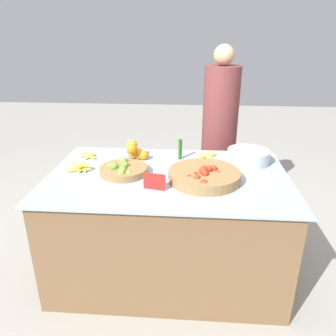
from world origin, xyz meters
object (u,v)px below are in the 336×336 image
at_px(lime_bowl, 123,170).
at_px(price_sign, 154,182).
at_px(vendor_person, 219,141).
at_px(metal_bowl, 248,156).
at_px(tomato_basket, 204,176).

relative_size(lime_bowl, price_sign, 2.36).
relative_size(lime_bowl, vendor_person, 0.21).
height_order(metal_bowl, price_sign, price_sign).
bearing_deg(vendor_person, metal_bowl, -75.18).
bearing_deg(metal_bowl, tomato_basket, -134.10).
bearing_deg(price_sign, lime_bowl, 148.24).
relative_size(lime_bowl, metal_bowl, 1.07).
relative_size(lime_bowl, tomato_basket, 0.70).
relative_size(price_sign, vendor_person, 0.09).
xyz_separation_m(price_sign, vendor_person, (0.47, 1.12, -0.09)).
relative_size(metal_bowl, price_sign, 2.21).
bearing_deg(metal_bowl, vendor_person, 104.82).
distance_m(lime_bowl, tomato_basket, 0.55).
bearing_deg(price_sign, vendor_person, 79.15).
distance_m(tomato_basket, price_sign, 0.34).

